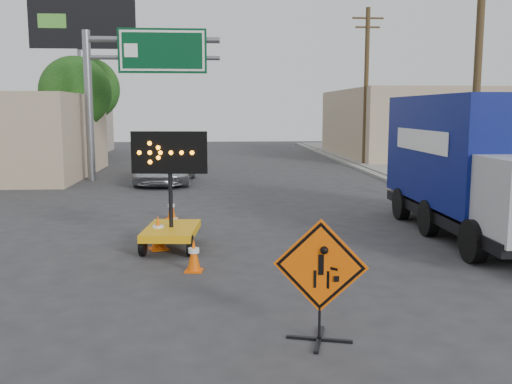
{
  "coord_description": "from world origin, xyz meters",
  "views": [
    {
      "loc": [
        -0.87,
        -8.82,
        3.27
      ],
      "look_at": [
        0.06,
        3.43,
        1.48
      ],
      "focal_mm": 40.0,
      "sensor_mm": 36.0,
      "label": 1
    }
  ],
  "objects": [
    {
      "name": "storefront_left_far",
      "position": [
        -15.0,
        34.0,
        2.2
      ],
      "size": [
        12.0,
        10.0,
        4.4
      ],
      "primitive_type": "cube",
      "color": "#A49388",
      "rests_on": "ground"
    },
    {
      "name": "cone_c",
      "position": [
        -1.91,
        5.97,
        0.32
      ],
      "size": [
        0.43,
        0.43,
        0.64
      ],
      "rotation": [
        0.0,
        0.0,
        -0.41
      ],
      "color": "#F55905",
      "rests_on": "ground"
    },
    {
      "name": "sidewalk_right",
      "position": [
        9.5,
        15.0,
        0.07
      ],
      "size": [
        4.0,
        60.0,
        0.15
      ],
      "primitive_type": "cube",
      "color": "gray",
      "rests_on": "ground"
    },
    {
      "name": "tree_left_far",
      "position": [
        -9.0,
        30.0,
        4.6
      ],
      "size": [
        4.1,
        4.1,
        6.66
      ],
      "color": "#4D3B21",
      "rests_on": "ground"
    },
    {
      "name": "building_right_far",
      "position": [
        13.0,
        30.0,
        2.3
      ],
      "size": [
        10.0,
        14.0,
        4.6
      ],
      "primitive_type": "cube",
      "color": "tan",
      "rests_on": "ground"
    },
    {
      "name": "curb_right",
      "position": [
        7.2,
        15.0,
        0.06
      ],
      "size": [
        0.4,
        60.0,
        0.12
      ],
      "primitive_type": "cube",
      "color": "gray",
      "rests_on": "ground"
    },
    {
      "name": "utility_pole_near",
      "position": [
        8.0,
        10.0,
        4.68
      ],
      "size": [
        1.8,
        0.26,
        9.0
      ],
      "color": "#4D3B21",
      "rests_on": "ground"
    },
    {
      "name": "cone_d",
      "position": [
        -2.14,
        8.21,
        0.32
      ],
      "size": [
        0.4,
        0.4,
        0.63
      ],
      "rotation": [
        0.0,
        0.0,
        -0.31
      ],
      "color": "#F55905",
      "rests_on": "ground"
    },
    {
      "name": "billboard",
      "position": [
        -8.35,
        25.87,
        7.35
      ],
      "size": [
        6.1,
        0.54,
        9.85
      ],
      "color": "slate",
      "rests_on": "ground"
    },
    {
      "name": "arrow_board",
      "position": [
        -1.87,
        4.44,
        0.63
      ],
      "size": [
        1.75,
        2.05,
        2.77
      ],
      "rotation": [
        0.0,
        0.0,
        -0.1
      ],
      "color": "#E8A10C",
      "rests_on": "ground"
    },
    {
      "name": "cone_a",
      "position": [
        -1.28,
        2.5,
        0.34
      ],
      "size": [
        0.4,
        0.4,
        0.69
      ],
      "rotation": [
        0.0,
        0.0,
        -0.15
      ],
      "color": "#F55905",
      "rests_on": "ground"
    },
    {
      "name": "highway_gantry",
      "position": [
        -4.43,
        17.96,
        5.07
      ],
      "size": [
        6.18,
        0.38,
        6.9
      ],
      "color": "slate",
      "rests_on": "ground"
    },
    {
      "name": "tree_left_near",
      "position": [
        -8.0,
        22.0,
        4.16
      ],
      "size": [
        3.71,
        3.71,
        6.03
      ],
      "color": "#4D3B21",
      "rests_on": "ground"
    },
    {
      "name": "ground",
      "position": [
        0.0,
        0.0,
        0.0
      ],
      "size": [
        100.0,
        100.0,
        0.0
      ],
      "primitive_type": "plane",
      "color": "#2D2D30",
      "rests_on": "ground"
    },
    {
      "name": "pickup_truck",
      "position": [
        -2.98,
        16.78,
        0.71
      ],
      "size": [
        2.6,
        5.23,
        1.42
      ],
      "primitive_type": "imported",
      "rotation": [
        0.0,
        0.0,
        -0.05
      ],
      "color": "#B6B9BE",
      "rests_on": "ground"
    },
    {
      "name": "cone_b",
      "position": [
        -2.17,
        4.41,
        0.41
      ],
      "size": [
        0.53,
        0.53,
        0.82
      ],
      "rotation": [
        0.0,
        0.0,
        0.36
      ],
      "color": "#F55905",
      "rests_on": "ground"
    },
    {
      "name": "utility_pole_far",
      "position": [
        8.0,
        24.0,
        4.68
      ],
      "size": [
        1.8,
        0.26,
        9.0
      ],
      "color": "#4D3B21",
      "rests_on": "ground"
    },
    {
      "name": "construction_sign",
      "position": [
        0.61,
        -1.18,
        0.93
      ],
      "size": [
        1.29,
        0.93,
        1.77
      ],
      "rotation": [
        0.0,
        0.0,
        -0.28
      ],
      "color": "black",
      "rests_on": "ground"
    },
    {
      "name": "box_truck",
      "position": [
        5.79,
        5.31,
        1.65
      ],
      "size": [
        2.53,
        7.68,
        3.64
      ],
      "rotation": [
        0.0,
        0.0,
        -0.01
      ],
      "color": "black",
      "rests_on": "ground"
    }
  ]
}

